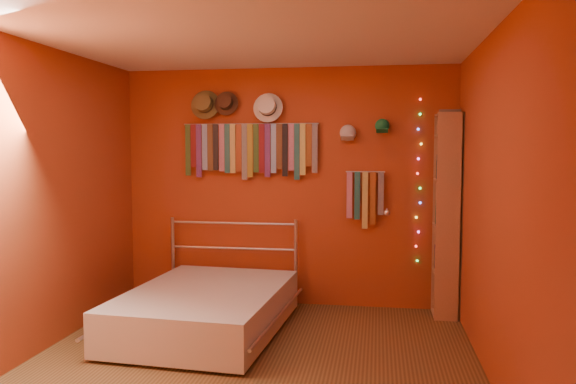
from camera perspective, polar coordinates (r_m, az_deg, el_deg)
The scene contains 16 objects.
ground at distance 4.52m, azimuth -3.80°, elevation -17.08°, with size 3.50×3.50×0.00m, color #52391C.
back_wall at distance 5.94m, azimuth -0.08°, elevation 0.50°, with size 3.50×0.02×2.50m, color #9A3B18.
right_wall at distance 4.19m, azimuth 20.10°, elevation -1.40°, with size 0.02×3.50×2.50m, color #9A3B18.
left_wall at distance 4.92m, azimuth -24.15°, elevation -0.70°, with size 0.02×3.50×2.50m, color #9A3B18.
ceiling at distance 4.29m, azimuth -3.98°, elevation 15.76°, with size 3.50×3.50×0.02m, color white.
tie_rack at distance 5.93m, azimuth -3.86°, elevation 4.53°, with size 1.45×0.03×0.59m.
small_tie_rack at distance 5.80m, azimuth 7.83°, elevation -0.34°, with size 0.40×0.03×0.59m.
fedora_olive at distance 6.05m, azimuth -8.51°, elevation 8.86°, with size 0.31×0.17×0.31m.
fedora_brown at distance 5.99m, azimuth -6.37°, elevation 9.03°, with size 0.26×0.14×0.25m.
fedora_white at distance 5.88m, azimuth -2.12°, elevation 8.67°, with size 0.31×0.17×0.31m.
cap_white at distance 5.80m, azimuth 6.10°, elevation 5.97°, with size 0.17×0.22×0.17m.
cap_green at distance 5.80m, azimuth 9.55°, elevation 6.63°, with size 0.16×0.20×0.16m.
fairy_lights at distance 5.83m, azimuth 13.13°, elevation 1.11°, with size 0.06×0.02×1.66m.
reading_lamp at distance 5.67m, azimuth 10.00°, elevation -2.07°, with size 0.06×0.27×0.08m.
bookshelf at distance 5.71m, azimuth 16.21°, elevation -2.18°, with size 0.25×0.34×2.00m.
bed at distance 5.22m, azimuth -8.29°, elevation -11.64°, with size 1.51×1.94×0.92m.
Camera 1 is at (0.95, -4.10, 1.65)m, focal length 35.00 mm.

